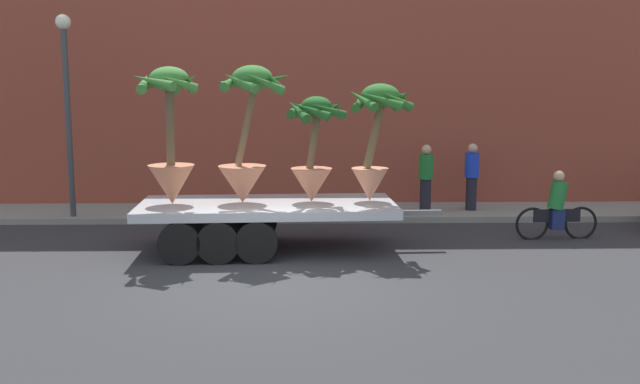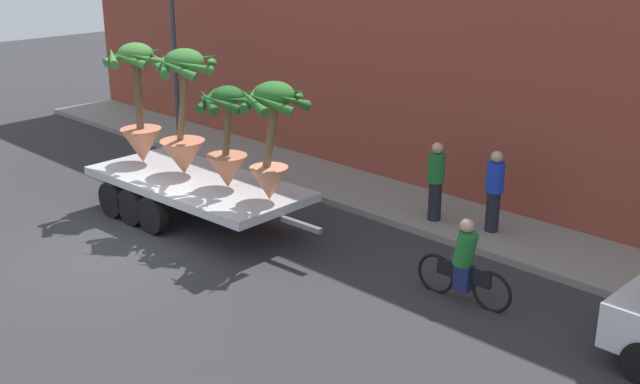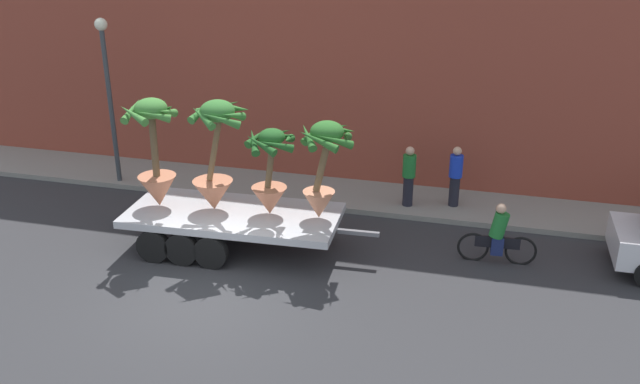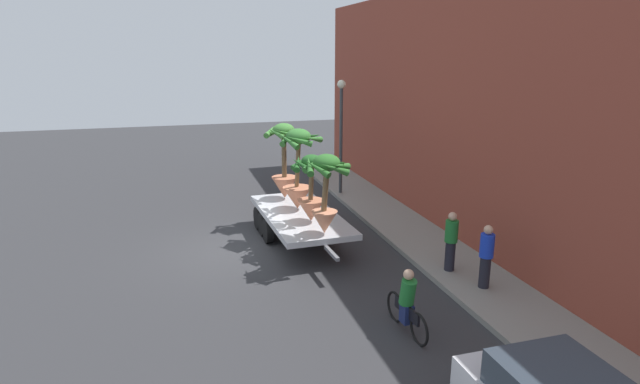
% 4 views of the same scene
% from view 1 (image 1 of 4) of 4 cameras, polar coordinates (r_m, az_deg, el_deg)
% --- Properties ---
extents(ground_plane, '(60.00, 60.00, 0.00)m').
position_cam_1_polar(ground_plane, '(12.38, -3.74, -7.10)').
color(ground_plane, '#2D2D30').
extents(sidewalk, '(24.00, 2.20, 0.15)m').
position_cam_1_polar(sidewalk, '(18.31, -2.93, -1.66)').
color(sidewalk, gray).
rests_on(sidewalk, ground).
extents(building_facade, '(24.00, 1.20, 8.29)m').
position_cam_1_polar(building_facade, '(19.72, -2.87, 10.97)').
color(building_facade, brown).
rests_on(building_facade, ground).
extents(flatbed_trailer, '(6.19, 2.50, 0.98)m').
position_cam_1_polar(flatbed_trailer, '(14.43, -5.25, -1.78)').
color(flatbed_trailer, '#B7BABF').
rests_on(flatbed_trailer, ground).
extents(potted_palm_rear, '(1.55, 1.55, 2.75)m').
position_cam_1_polar(potted_palm_rear, '(14.30, -5.88, 4.31)').
color(potted_palm_rear, '#C17251').
rests_on(potted_palm_rear, flatbed_trailer).
extents(potted_palm_middle, '(1.28, 1.29, 2.14)m').
position_cam_1_polar(potted_palm_middle, '(14.36, -0.54, 3.27)').
color(potted_palm_middle, '#C17251').
rests_on(potted_palm_middle, flatbed_trailer).
extents(potted_palm_front, '(1.34, 1.43, 2.72)m').
position_cam_1_polar(potted_palm_front, '(14.36, -11.93, 4.08)').
color(potted_palm_front, '#C17251').
rests_on(potted_palm_front, flatbed_trailer).
extents(potted_palm_extra, '(1.41, 1.41, 2.39)m').
position_cam_1_polar(potted_palm_extra, '(14.49, 4.53, 4.63)').
color(potted_palm_extra, tan).
rests_on(potted_palm_extra, flatbed_trailer).
extents(cyclist, '(1.84, 0.37, 1.54)m').
position_cam_1_polar(cyclist, '(16.27, 18.51, -1.29)').
color(cyclist, black).
rests_on(cyclist, ground).
extents(pedestrian_near_gate, '(0.36, 0.36, 1.71)m').
position_cam_1_polar(pedestrian_near_gate, '(17.97, 8.49, 1.18)').
color(pedestrian_near_gate, black).
rests_on(pedestrian_near_gate, sidewalk).
extents(pedestrian_far_left, '(0.36, 0.36, 1.71)m').
position_cam_1_polar(pedestrian_far_left, '(18.52, 12.09, 1.30)').
color(pedestrian_far_left, black).
rests_on(pedestrian_far_left, sidewalk).
extents(street_lamp, '(0.36, 0.36, 4.83)m').
position_cam_1_polar(street_lamp, '(18.11, -19.68, 7.78)').
color(street_lamp, '#383D42').
rests_on(street_lamp, sidewalk).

